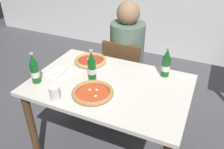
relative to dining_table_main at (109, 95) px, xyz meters
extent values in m
cube|color=silver|center=(0.00, 0.00, 0.10)|extent=(1.20, 0.80, 0.03)
cylinder|color=brown|center=(-0.54, -0.34, -0.28)|extent=(0.06, 0.06, 0.72)
cylinder|color=brown|center=(-0.54, 0.34, -0.28)|extent=(0.06, 0.06, 0.72)
cylinder|color=brown|center=(0.54, 0.34, -0.28)|extent=(0.06, 0.06, 0.72)
cube|color=brown|center=(-0.11, 0.68, -0.21)|extent=(0.41, 0.41, 0.04)
cube|color=brown|center=(-0.11, 0.50, 0.01)|extent=(0.38, 0.04, 0.40)
cylinder|color=brown|center=(0.06, 0.85, -0.43)|extent=(0.04, 0.04, 0.41)
cylinder|color=brown|center=(-0.28, 0.85, -0.43)|extent=(0.04, 0.04, 0.41)
cylinder|color=brown|center=(0.06, 0.51, -0.43)|extent=(0.04, 0.04, 0.41)
cylinder|color=brown|center=(-0.28, 0.51, -0.43)|extent=(0.04, 0.04, 0.41)
cube|color=#2D3342|center=(-0.11, 0.66, -0.41)|extent=(0.32, 0.28, 0.45)
cylinder|color=slate|center=(-0.11, 0.66, 0.09)|extent=(0.34, 0.34, 0.55)
sphere|color=#9E7556|center=(-0.11, 0.66, 0.46)|extent=(0.22, 0.22, 0.22)
cylinder|color=white|center=(-0.04, -0.19, 0.12)|extent=(0.32, 0.32, 0.01)
cylinder|color=#CC4723|center=(-0.04, -0.19, 0.13)|extent=(0.23, 0.23, 0.01)
torus|color=#B78447|center=(-0.04, -0.19, 0.14)|extent=(0.30, 0.30, 0.03)
sphere|color=silver|center=(-0.08, -0.16, 0.13)|extent=(0.02, 0.02, 0.02)
sphere|color=silver|center=(-0.01, -0.21, 0.13)|extent=(0.02, 0.02, 0.02)
sphere|color=silver|center=(-0.03, -0.14, 0.13)|extent=(0.02, 0.02, 0.02)
cylinder|color=white|center=(-0.28, 0.22, 0.12)|extent=(0.30, 0.30, 0.01)
cylinder|color=#BC381E|center=(-0.28, 0.22, 0.13)|extent=(0.22, 0.22, 0.01)
torus|color=tan|center=(-0.28, 0.22, 0.14)|extent=(0.28, 0.28, 0.03)
sphere|color=silver|center=(-0.32, 0.25, 0.13)|extent=(0.02, 0.02, 0.02)
sphere|color=silver|center=(-0.25, 0.20, 0.13)|extent=(0.02, 0.02, 0.02)
sphere|color=silver|center=(-0.28, 0.26, 0.13)|extent=(0.02, 0.02, 0.02)
cylinder|color=#14591E|center=(0.36, 0.29, 0.19)|extent=(0.06, 0.06, 0.16)
cone|color=#14591E|center=(0.36, 0.29, 0.31)|extent=(0.05, 0.05, 0.07)
cylinder|color=#B7B7BC|center=(0.36, 0.29, 0.36)|extent=(0.03, 0.03, 0.01)
cylinder|color=white|center=(0.36, 0.29, 0.19)|extent=(0.07, 0.07, 0.04)
cylinder|color=#14591E|center=(-0.51, -0.21, 0.19)|extent=(0.06, 0.06, 0.16)
cone|color=#14591E|center=(-0.51, -0.21, 0.31)|extent=(0.05, 0.05, 0.07)
cylinder|color=#B7B7BC|center=(-0.51, -0.21, 0.36)|extent=(0.03, 0.03, 0.01)
cylinder|color=white|center=(-0.51, -0.21, 0.19)|extent=(0.07, 0.07, 0.04)
cylinder|color=#14591E|center=(-0.15, 0.01, 0.19)|extent=(0.06, 0.06, 0.16)
cone|color=#14591E|center=(-0.15, 0.01, 0.31)|extent=(0.05, 0.05, 0.07)
cylinder|color=#B7B7BC|center=(-0.15, 0.01, 0.36)|extent=(0.03, 0.03, 0.01)
cylinder|color=white|center=(-0.15, 0.01, 0.19)|extent=(0.07, 0.07, 0.04)
cube|color=white|center=(-0.42, -0.03, 0.12)|extent=(0.20, 0.20, 0.00)
cube|color=silver|center=(-0.40, -0.03, 0.12)|extent=(0.02, 0.19, 0.00)
cube|color=silver|center=(-0.44, -0.03, 0.12)|extent=(0.05, 0.17, 0.00)
cylinder|color=white|center=(-0.26, -0.33, 0.16)|extent=(0.07, 0.07, 0.09)
camera|label=1|loc=(0.62, -1.32, 1.08)|focal=36.88mm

